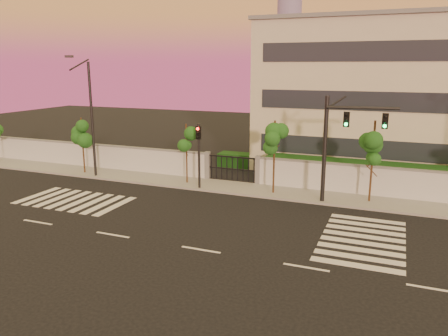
# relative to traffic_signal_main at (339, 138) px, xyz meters

# --- Properties ---
(ground) EXTENTS (120.00, 120.00, 0.00)m
(ground) POSITION_rel_traffic_signal_main_xyz_m (-4.92, -9.45, -4.26)
(ground) COLOR black
(ground) RESTS_ON ground
(sidewalk) EXTENTS (60.00, 3.00, 0.15)m
(sidewalk) POSITION_rel_traffic_signal_main_xyz_m (-4.92, 1.05, -4.18)
(sidewalk) COLOR gray
(sidewalk) RESTS_ON ground
(perimeter_wall) EXTENTS (60.00, 0.36, 2.20)m
(perimeter_wall) POSITION_rel_traffic_signal_main_xyz_m (-4.82, 2.55, -3.19)
(perimeter_wall) COLOR silver
(perimeter_wall) RESTS_ON ground
(hedge_row) EXTENTS (41.00, 4.25, 1.80)m
(hedge_row) POSITION_rel_traffic_signal_main_xyz_m (-3.76, 5.29, -3.44)
(hedge_row) COLOR #143810
(hedge_row) RESTS_ON ground
(institutional_building) EXTENTS (24.40, 12.40, 12.25)m
(institutional_building) POSITION_rel_traffic_signal_main_xyz_m (4.08, 12.54, 1.90)
(institutional_building) COLOR beige
(institutional_building) RESTS_ON ground
(road_markings) EXTENTS (57.00, 7.62, 0.02)m
(road_markings) POSITION_rel_traffic_signal_main_xyz_m (-6.50, -5.69, -4.25)
(road_markings) COLOR silver
(road_markings) RESTS_ON ground
(street_tree_b) EXTENTS (1.56, 1.24, 4.55)m
(street_tree_b) POSITION_rel_traffic_signal_main_xyz_m (-19.85, 0.61, -0.91)
(street_tree_b) COLOR #382314
(street_tree_b) RESTS_ON ground
(street_tree_c) EXTENTS (1.35, 1.07, 4.47)m
(street_tree_c) POSITION_rel_traffic_signal_main_xyz_m (-10.79, 0.87, -0.97)
(street_tree_c) COLOR #382314
(street_tree_c) RESTS_ON ground
(street_tree_d) EXTENTS (1.54, 1.22, 5.02)m
(street_tree_d) POSITION_rel_traffic_signal_main_xyz_m (-4.21, 0.68, -0.56)
(street_tree_d) COLOR #382314
(street_tree_d) RESTS_ON ground
(street_tree_e) EXTENTS (1.63, 1.30, 5.25)m
(street_tree_e) POSITION_rel_traffic_signal_main_xyz_m (1.95, 1.09, -0.39)
(street_tree_e) COLOR #382314
(street_tree_e) RESTS_ON ground
(traffic_signal_main) EXTENTS (4.25, 0.79, 6.74)m
(traffic_signal_main) POSITION_rel_traffic_signal_main_xyz_m (0.00, 0.00, 0.00)
(traffic_signal_main) COLOR black
(traffic_signal_main) RESTS_ON ground
(traffic_signal_secondary) EXTENTS (0.36, 0.35, 4.67)m
(traffic_signal_secondary) POSITION_rel_traffic_signal_main_xyz_m (-9.37, -0.11, -1.30)
(traffic_signal_secondary) COLOR black
(traffic_signal_secondary) RESTS_ON ground
(streetlight_west) EXTENTS (0.55, 2.22, 9.21)m
(streetlight_west) POSITION_rel_traffic_signal_main_xyz_m (-18.40, -0.09, 0.72)
(streetlight_west) COLOR black
(streetlight_west) RESTS_ON ground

